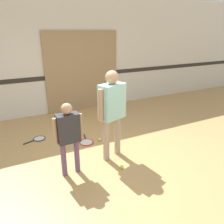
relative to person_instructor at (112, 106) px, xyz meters
name	(u,v)px	position (x,y,z in m)	size (l,w,h in m)	color
ground_plane	(107,160)	(-0.15, -0.10, -1.01)	(16.00, 16.00, 0.00)	tan
wall_back	(60,56)	(-0.15, 2.87, 0.59)	(16.00, 0.07, 3.20)	silver
wall_panel	(83,72)	(0.45, 2.81, 0.11)	(2.16, 0.05, 2.25)	#9E7F56
person_instructor	(112,106)	(0.00, 0.00, 0.00)	(0.59, 0.39, 1.63)	tan
person_student_left	(68,132)	(-0.84, -0.16, -0.25)	(0.47, 0.20, 1.24)	#6B4C70
racket_spare_on_floor	(86,142)	(-0.25, 0.73, -1.00)	(0.36, 0.55, 0.03)	red
racket_second_spare	(38,139)	(-1.15, 1.33, -1.00)	(0.52, 0.34, 0.03)	#28282D
tennis_ball_near_instructor	(122,167)	(-0.03, -0.44, -0.98)	(0.07, 0.07, 0.07)	#CCE038
tennis_ball_by_spare_racket	(100,139)	(0.03, 0.66, -0.98)	(0.07, 0.07, 0.07)	#CCE038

